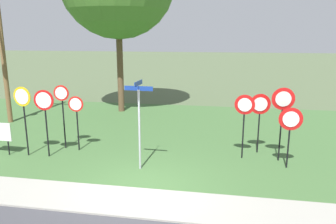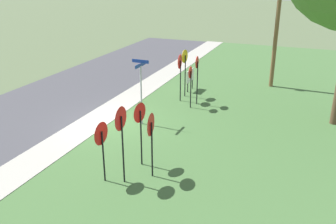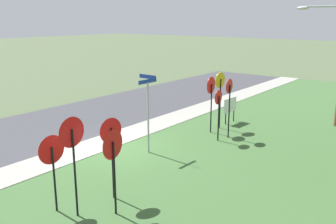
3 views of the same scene
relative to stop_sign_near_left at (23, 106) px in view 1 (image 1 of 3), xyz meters
The scene contains 12 objects.
ground_plane 5.70m from the stop_sign_near_left, 21.20° to the right, with size 160.00×160.00×0.00m, color #4C5B3D.
sidewalk_strip 6.01m from the stop_sign_near_left, 28.73° to the right, with size 44.00×1.60×0.06m, color #99968C.
grass_median 6.72m from the stop_sign_near_left, 39.20° to the left, with size 44.00×12.00×0.04m, color #3D6033.
stop_sign_near_left is the anchor object (origin of this frame).
stop_sign_near_right 1.91m from the stop_sign_near_left, 28.17° to the left, with size 0.61×0.10×2.19m.
stop_sign_far_left 0.84m from the stop_sign_near_left, ahead, with size 0.75×0.11×2.55m.
stop_sign_far_center 1.44m from the stop_sign_near_left, 45.56° to the left, with size 0.62×0.10×2.58m.
yield_sign_near_left 8.11m from the stop_sign_near_left, ahead, with size 0.72×0.14×2.40m.
yield_sign_near_right 8.84m from the stop_sign_near_left, 11.93° to the left, with size 0.79×0.12×2.33m.
yield_sign_far_left 9.53m from the stop_sign_near_left, ahead, with size 0.79×0.11×2.14m.
yield_sign_far_right 9.40m from the stop_sign_near_left, ahead, with size 0.80×0.10×2.70m.
street_name_post 4.57m from the stop_sign_near_left, ahead, with size 0.96×0.82×3.04m.
Camera 1 is at (2.32, -8.71, 4.53)m, focal length 34.93 mm.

